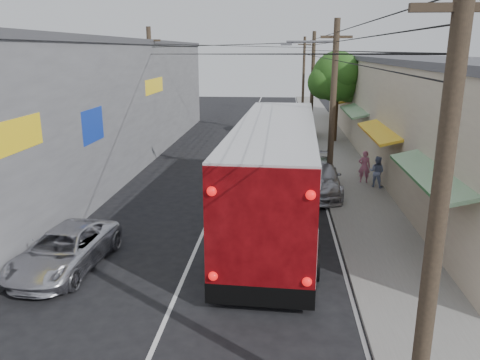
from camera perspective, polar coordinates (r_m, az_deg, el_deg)
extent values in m
plane|color=black|center=(11.41, -10.99, -20.42)|extent=(120.00, 120.00, 0.00)
cube|color=slate|center=(29.80, 11.94, 2.47)|extent=(3.00, 80.00, 0.12)
cube|color=#C1B599|center=(32.11, 19.89, 8.15)|extent=(6.00, 40.00, 6.00)
cube|color=#4C4C51|center=(31.90, 20.41, 13.66)|extent=(6.20, 40.00, 0.30)
cube|color=#176921|center=(16.06, 22.51, 0.86)|extent=(1.39, 6.00, 0.46)
cube|color=orange|center=(23.65, 16.89, 5.79)|extent=(1.39, 6.00, 0.46)
cube|color=#176921|center=(31.44, 14.00, 8.28)|extent=(1.39, 6.00, 0.46)
cube|color=orange|center=(39.32, 12.24, 9.77)|extent=(1.39, 6.00, 0.46)
cube|color=#176921|center=(47.23, 11.06, 10.76)|extent=(1.39, 6.00, 0.46)
cube|color=gray|center=(29.29, -18.02, 8.66)|extent=(7.00, 36.00, 7.00)
cube|color=#4C4C51|center=(29.12, -18.64, 15.70)|extent=(7.20, 36.00, 0.30)
cube|color=yellow|center=(15.24, -26.27, 4.71)|extent=(0.12, 3.50, 1.00)
cube|color=#1433A5|center=(20.63, -17.63, 6.35)|extent=(0.12, 2.20, 1.40)
cube|color=yellow|center=(29.96, -10.49, 11.22)|extent=(0.12, 4.00, 0.90)
cylinder|color=#473828|center=(7.71, 22.79, -5.84)|extent=(0.28, 0.28, 8.00)
cube|color=#473828|center=(7.26, 25.57, 18.46)|extent=(1.40, 0.12, 0.12)
cylinder|color=#473828|center=(22.12, 11.23, 8.41)|extent=(0.28, 0.28, 8.00)
cube|color=#473828|center=(21.97, 11.68, 16.71)|extent=(1.40, 0.12, 0.12)
cylinder|color=#473828|center=(37.00, 8.80, 11.31)|extent=(0.28, 0.28, 8.00)
cube|color=#473828|center=(36.91, 9.01, 16.26)|extent=(1.40, 0.12, 0.12)
cylinder|color=#473828|center=(51.95, 7.75, 12.53)|extent=(0.28, 0.28, 8.00)
cube|color=#473828|center=(51.89, 7.89, 16.06)|extent=(1.40, 0.12, 0.12)
cylinder|color=#473828|center=(30.04, -10.72, 10.26)|extent=(0.28, 0.28, 8.00)
cube|color=#473828|center=(29.93, -11.04, 16.37)|extent=(1.40, 0.12, 0.12)
cylinder|color=#59595E|center=(21.87, 8.67, 16.33)|extent=(2.20, 0.10, 0.10)
cube|color=#59595E|center=(21.83, 5.66, 16.17)|extent=(0.50, 0.18, 0.12)
cylinder|color=#3F2B19|center=(35.37, 11.48, 7.73)|extent=(0.44, 0.44, 4.00)
sphere|color=#1B4B14|center=(35.11, 11.73, 12.26)|extent=(3.60, 3.60, 3.60)
sphere|color=#1B4B14|center=(35.86, 13.18, 11.27)|extent=(2.60, 2.60, 2.60)
sphere|color=#1B4B14|center=(34.64, 10.26, 11.62)|extent=(2.40, 2.40, 2.40)
sphere|color=#1B4B14|center=(34.14, 12.64, 12.79)|extent=(2.20, 2.20, 2.20)
sphere|color=#1B4B14|center=(35.96, 11.10, 12.68)|extent=(2.00, 2.00, 2.00)
cube|color=silver|center=(18.50, 4.28, -1.23)|extent=(3.43, 13.83, 2.17)
cube|color=black|center=(18.66, 4.47, 3.99)|extent=(3.36, 11.55, 1.14)
cube|color=silver|center=(17.95, 4.43, 6.13)|extent=(3.43, 13.83, 0.57)
cube|color=maroon|center=(11.69, 2.47, -6.37)|extent=(2.84, 0.21, 3.32)
cube|color=black|center=(12.46, 2.38, -13.95)|extent=(2.86, 0.23, 0.57)
sphere|color=red|center=(12.33, -3.30, -11.59)|extent=(0.25, 0.25, 0.25)
sphere|color=red|center=(12.15, 8.17, -12.15)|extent=(0.25, 0.25, 0.25)
sphere|color=red|center=(11.47, -3.47, -1.36)|extent=(0.25, 0.25, 0.25)
sphere|color=red|center=(11.28, 8.61, -1.80)|extent=(0.25, 0.25, 0.25)
cylinder|color=black|center=(14.44, -2.62, -9.35)|extent=(0.39, 1.16, 1.14)
cylinder|color=black|center=(14.26, 8.95, -9.86)|extent=(0.39, 1.16, 1.14)
cylinder|color=black|center=(22.10, 1.03, -0.38)|extent=(0.39, 1.16, 1.14)
cylinder|color=black|center=(21.99, 8.46, -0.64)|extent=(0.39, 1.16, 1.14)
cylinder|color=black|center=(23.75, 1.49, 0.75)|extent=(0.39, 1.16, 1.14)
cylinder|color=black|center=(23.64, 8.40, 0.52)|extent=(0.39, 1.16, 1.14)
imported|color=silver|center=(15.73, -20.56, -7.98)|extent=(2.42, 4.69, 1.26)
imported|color=#9C9BA3|center=(22.68, 9.30, 0.39)|extent=(2.26, 5.44, 1.57)
imported|color=#2A292F|center=(31.08, 6.69, 4.34)|extent=(1.61, 3.81, 1.29)
imported|color=black|center=(37.03, 7.69, 6.21)|extent=(1.67, 4.34, 1.41)
imported|color=#BF6586|center=(24.54, 14.92, 1.59)|extent=(0.66, 0.49, 1.64)
imported|color=#8494C1|center=(23.89, 16.35, 0.99)|extent=(0.94, 0.88, 1.54)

